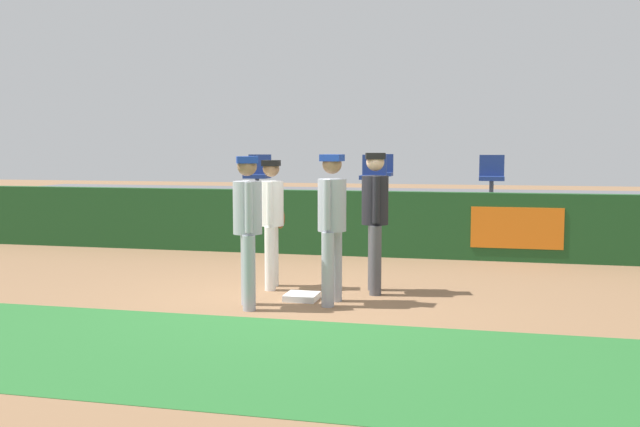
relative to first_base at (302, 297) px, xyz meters
name	(u,v)px	position (x,y,z in m)	size (l,w,h in m)	color
ground_plane	(299,302)	(-0.01, -0.11, -0.04)	(60.00, 60.00, 0.00)	#846042
grass_foreground_strip	(234,354)	(-0.01, -2.44, -0.04)	(18.00, 2.80, 0.01)	#26662B
first_base	(302,297)	(0.00, 0.00, 0.00)	(0.40, 0.40, 0.08)	white
player_fielder_home	(272,215)	(-0.59, 0.65, 0.96)	(0.38, 0.56, 1.74)	white
player_runner_visitor	(248,221)	(-0.51, -0.56, 1.00)	(0.45, 0.47, 1.80)	#9EA3AD
player_coach_visitor	(332,218)	(0.41, -0.13, 1.02)	(0.38, 0.51, 1.82)	#9EA3AD
player_umpire	(375,212)	(0.82, 0.66, 1.02)	(0.42, 0.51, 1.84)	#4C4C51
field_wall	(356,223)	(0.00, 3.82, 0.54)	(18.00, 0.26, 1.15)	#19471E
bleacher_platform	(377,216)	(-0.01, 6.39, 0.43)	(18.00, 4.80, 0.94)	#59595E
seat_front_right	(492,174)	(2.33, 5.26, 1.37)	(0.46, 0.44, 0.84)	#4C4C51
seat_back_center	(382,171)	(-0.01, 7.06, 1.37)	(0.46, 0.44, 0.84)	#4C4C51
seat_front_center	(373,174)	(0.08, 5.26, 1.37)	(0.48, 0.44, 0.84)	#4C4C51
seat_front_left	(258,173)	(-2.29, 5.26, 1.37)	(0.47, 0.44, 0.84)	#4C4C51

